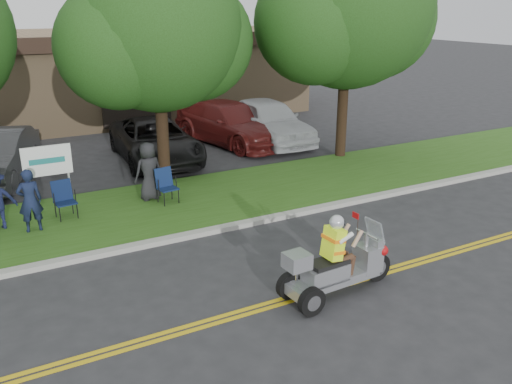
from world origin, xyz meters
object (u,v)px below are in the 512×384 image
lawn_chair_b (64,197)px  spectator_adult_left (30,200)px  parked_car_mid (156,141)px  parked_car_right (231,123)px  parked_car_far_right (268,121)px  lawn_chair_a (166,183)px  trike_scooter (336,268)px

lawn_chair_b → spectator_adult_left: bearing=-151.7°
parked_car_mid → parked_car_right: (3.41, 1.02, 0.07)m
lawn_chair_b → parked_car_mid: parked_car_mid is taller
parked_car_mid → parked_car_far_right: parked_car_far_right is taller
lawn_chair_b → parked_car_mid: 5.67m
lawn_chair_b → parked_car_mid: bearing=41.4°
lawn_chair_b → lawn_chair_a: bearing=-10.1°
trike_scooter → parked_car_far_right: parked_car_far_right is taller
lawn_chair_a → parked_car_right: 7.09m
spectator_adult_left → lawn_chair_b: bearing=-146.3°
parked_car_mid → lawn_chair_b: bearing=-128.2°
parked_car_right → parked_car_far_right: (1.36, -0.54, 0.07)m
spectator_adult_left → parked_car_far_right: (9.44, 5.25, -0.00)m
trike_scooter → spectator_adult_left: (-4.65, 5.74, 0.30)m
lawn_chair_b → parked_car_far_right: parked_car_far_right is taller
lawn_chair_b → spectator_adult_left: size_ratio=0.61×
parked_car_right → parked_car_far_right: size_ratio=1.08×
lawn_chair_a → parked_car_right: size_ratio=0.17×
trike_scooter → parked_car_far_right: bearing=63.3°
trike_scooter → lawn_chair_a: size_ratio=2.66×
lawn_chair_b → parked_car_mid: (3.83, 4.19, 0.09)m
spectator_adult_left → parked_car_right: spectator_adult_left is taller
trike_scooter → parked_car_right: size_ratio=0.45×
trike_scooter → lawn_chair_b: (-3.81, 6.32, 0.06)m
lawn_chair_b → spectator_adult_left: spectator_adult_left is taller
lawn_chair_b → spectator_adult_left: 1.05m
parked_car_right → parked_car_far_right: bearing=-34.7°
trike_scooter → lawn_chair_a: (-1.17, 6.14, 0.06)m
parked_car_far_right → parked_car_right: bearing=160.0°
spectator_adult_left → parked_car_right: 9.94m
spectator_adult_left → parked_car_right: bearing=-145.2°
lawn_chair_b → parked_car_right: bearing=29.5°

